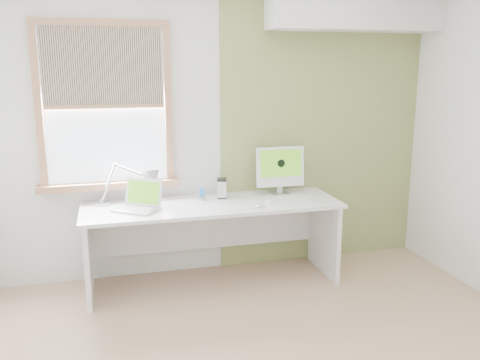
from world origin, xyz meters
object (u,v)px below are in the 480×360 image
object	(u,v)px
imac	(280,168)
desk	(211,223)
desk_lamp	(143,183)
external_drive	(222,188)
laptop	(139,202)

from	to	relation	value
imac	desk	bearing A→B (deg)	-170.30
desk	imac	world-z (taller)	imac
imac	desk_lamp	bearing A→B (deg)	-178.15
external_drive	imac	distance (m)	0.57
laptop	desk_lamp	bearing A→B (deg)	73.94
desk_lamp	laptop	distance (m)	0.20
desk	imac	size ratio (longest dim) A/B	4.94
external_drive	imac	world-z (taller)	imac
laptop	imac	size ratio (longest dim) A/B	0.98
desk_lamp	external_drive	distance (m)	0.71
laptop	imac	distance (m)	1.32
desk_lamp	imac	distance (m)	1.25
desk_lamp	external_drive	xyz separation A→B (m)	(0.70, 0.05, -0.10)
external_drive	imac	bearing A→B (deg)	-0.49
desk_lamp	laptop	world-z (taller)	desk_lamp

